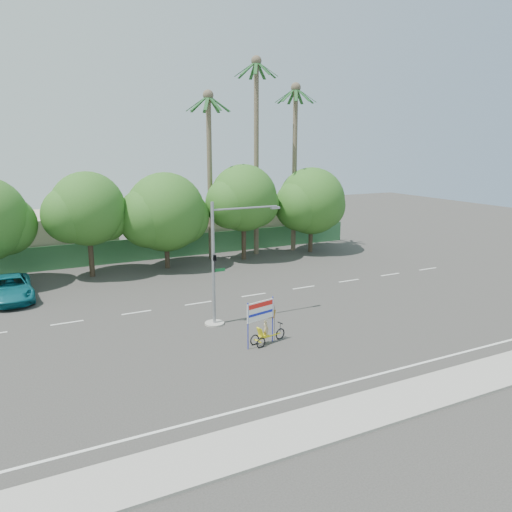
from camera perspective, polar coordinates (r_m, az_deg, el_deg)
name	(u,v)px	position (r m, az deg, el deg)	size (l,w,h in m)	color
ground	(288,341)	(26.51, 3.64, -9.64)	(120.00, 120.00, 0.00)	#33302D
sidewalk_near	(384,405)	(21.01, 14.44, -16.20)	(50.00, 2.40, 0.12)	gray
fence	(167,247)	(45.30, -10.19, 1.00)	(38.00, 0.08, 2.00)	#336B3D
building_left	(41,237)	(47.85, -23.37, 1.98)	(12.00, 8.00, 4.00)	beige
building_right	(228,225)	(52.02, -3.20, 3.59)	(14.00, 8.00, 3.60)	beige
tree_left	(87,212)	(39.79, -18.73, 4.83)	(6.66, 5.60, 8.07)	#473828
tree_center	(165,214)	(41.12, -10.38, 4.70)	(7.62, 6.40, 7.85)	#473828
tree_right	(243,200)	(43.49, -1.49, 6.36)	(6.90, 5.80, 8.36)	#473828
tree_far_right	(311,203)	(46.95, 6.30, 6.04)	(7.38, 6.20, 7.94)	#473828
palm_tall	(256,139)	(45.47, 0.04, 13.25)	(3.73, 3.79, 17.45)	#70604C
palm_mid	(295,151)	(47.41, 4.45, 11.90)	(3.73, 3.79, 15.45)	#70604C
palm_short	(209,158)	(43.64, -5.35, 11.11)	(3.73, 3.79, 14.45)	#70604C
traffic_signal	(219,274)	(28.04, -4.29, -2.09)	(4.72, 1.10, 7.00)	gray
trike_billboard	(264,326)	(25.69, 0.93, -7.97)	(2.47, 0.89, 2.48)	black
pickup_truck	(11,288)	(36.52, -26.24, -3.33)	(2.63, 5.71, 1.59)	#106370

